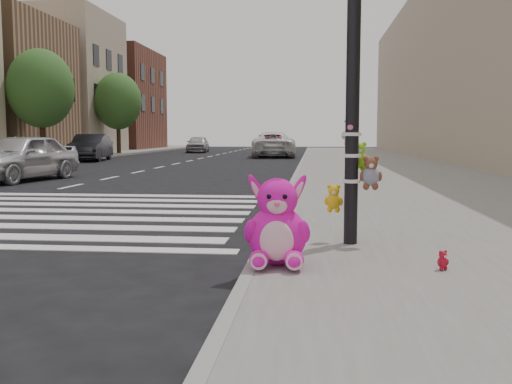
% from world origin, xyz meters
% --- Properties ---
extents(ground, '(120.00, 120.00, 0.00)m').
position_xyz_m(ground, '(0.00, 0.00, 0.00)').
color(ground, black).
rests_on(ground, ground).
extents(sidewalk_near, '(7.00, 80.00, 0.14)m').
position_xyz_m(sidewalk_near, '(5.00, 10.00, 0.07)').
color(sidewalk_near, slate).
rests_on(sidewalk_near, ground).
extents(curb_edge, '(0.12, 80.00, 0.15)m').
position_xyz_m(curb_edge, '(1.55, 10.00, 0.07)').
color(curb_edge, gray).
rests_on(curb_edge, ground).
extents(bld_far_c, '(6.00, 8.00, 8.00)m').
position_xyz_m(bld_far_c, '(-15.50, 26.00, 4.00)').
color(bld_far_c, '#956D4F').
rests_on(bld_far_c, ground).
extents(bld_far_d, '(6.00, 8.00, 10.00)m').
position_xyz_m(bld_far_d, '(-15.50, 35.00, 5.00)').
color(bld_far_d, tan).
rests_on(bld_far_d, ground).
extents(bld_far_e, '(6.00, 10.00, 9.00)m').
position_xyz_m(bld_far_e, '(-15.50, 46.00, 4.50)').
color(bld_far_e, brown).
rests_on(bld_far_e, ground).
extents(signal_pole, '(0.67, 0.49, 4.00)m').
position_xyz_m(signal_pole, '(2.62, 1.81, 1.83)').
color(signal_pole, black).
rests_on(signal_pole, sidewalk_near).
extents(tree_far_b, '(3.20, 3.20, 5.44)m').
position_xyz_m(tree_far_b, '(-11.20, 22.00, 3.65)').
color(tree_far_b, '#382619').
rests_on(tree_far_b, sidewalk_far).
extents(tree_far_c, '(3.20, 3.20, 5.44)m').
position_xyz_m(tree_far_c, '(-11.20, 33.00, 3.65)').
color(tree_far_c, '#382619').
rests_on(tree_far_c, sidewalk_far).
extents(pink_bunny, '(0.66, 0.70, 0.93)m').
position_xyz_m(pink_bunny, '(1.80, 0.57, 0.52)').
color(pink_bunny, '#FF15BE').
rests_on(pink_bunny, sidewalk_near).
extents(red_teddy, '(0.16, 0.14, 0.19)m').
position_xyz_m(red_teddy, '(3.40, 0.53, 0.24)').
color(red_teddy, red).
rests_on(red_teddy, sidewalk_near).
extents(car_silver_far, '(2.40, 4.53, 1.47)m').
position_xyz_m(car_silver_far, '(-6.84, 11.70, 0.73)').
color(car_silver_far, silver).
rests_on(car_silver_far, ground).
extents(car_dark_far, '(2.17, 4.56, 1.44)m').
position_xyz_m(car_dark_far, '(-9.80, 24.57, 0.72)').
color(car_dark_far, black).
rests_on(car_dark_far, ground).
extents(car_white_near, '(3.07, 5.82, 1.56)m').
position_xyz_m(car_white_near, '(-0.43, 30.67, 0.78)').
color(car_white_near, silver).
rests_on(car_white_near, ground).
extents(car_maroon_near, '(2.17, 4.97, 1.42)m').
position_xyz_m(car_maroon_near, '(-1.13, 40.55, 0.71)').
color(car_maroon_near, maroon).
rests_on(car_maroon_near, ground).
extents(car_silver_deep, '(1.97, 4.04, 1.33)m').
position_xyz_m(car_silver_deep, '(-6.91, 38.93, 0.66)').
color(car_silver_deep, '#B2B2B7').
rests_on(car_silver_deep, ground).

